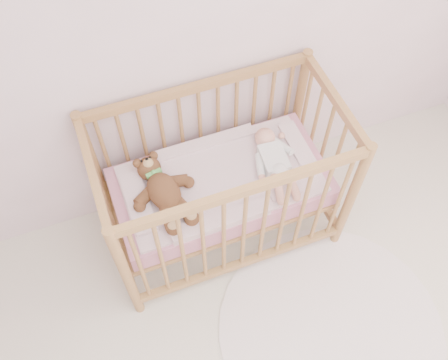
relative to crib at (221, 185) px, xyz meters
name	(u,v)px	position (x,y,z in m)	size (l,w,h in m)	color
wall_back	(192,21)	(0.00, 0.40, 0.85)	(4.00, 0.02, 2.70)	silver
crib	(221,185)	(0.00, 0.00, 0.00)	(1.36, 0.76, 1.00)	#AB7248
mattress	(221,186)	(0.00, 0.00, -0.01)	(1.22, 0.62, 0.13)	pink
blanket	(221,179)	(0.00, 0.00, 0.06)	(1.10, 0.58, 0.06)	#D08F9B
baby	(274,158)	(0.31, -0.02, 0.14)	(0.26, 0.53, 0.13)	white
teddy_bear	(164,191)	(-0.33, -0.02, 0.15)	(0.38, 0.53, 0.15)	brown
rug	(331,329)	(0.36, -0.87, -0.49)	(1.31, 1.31, 0.01)	silver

